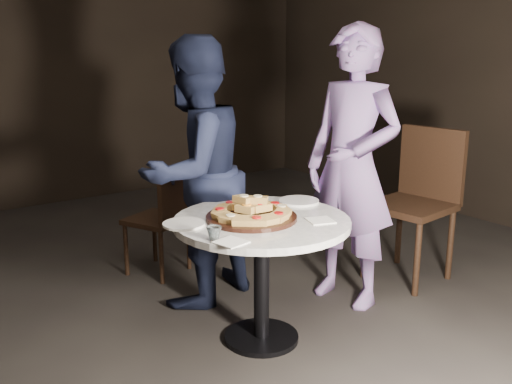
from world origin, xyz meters
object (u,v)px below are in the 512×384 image
(chair_far, at_px, (166,213))
(diner_teal, at_px, (352,168))
(focaccia_pile, at_px, (251,210))
(serving_board, at_px, (251,217))
(chair_right, at_px, (419,193))
(diner_navy, at_px, (194,173))
(table, at_px, (262,242))
(water_glass, at_px, (214,233))

(chair_far, height_order, diner_teal, diner_teal)
(focaccia_pile, height_order, diner_teal, diner_teal)
(serving_board, xyz_separation_m, chair_right, (1.46, 0.10, -0.11))
(serving_board, relative_size, diner_navy, 0.29)
(chair_right, xyz_separation_m, diner_teal, (-0.66, -0.01, 0.25))
(table, xyz_separation_m, chair_right, (1.41, 0.12, 0.03))
(chair_right, bearing_deg, serving_board, -92.70)
(water_glass, bearing_deg, chair_right, 8.38)
(serving_board, bearing_deg, diner_navy, 86.86)
(focaccia_pile, distance_m, chair_right, 1.47)
(focaccia_pile, height_order, diner_navy, diner_navy)
(focaccia_pile, height_order, water_glass, focaccia_pile)
(focaccia_pile, distance_m, diner_teal, 0.81)
(focaccia_pile, distance_m, chair_far, 1.14)
(serving_board, relative_size, chair_far, 0.61)
(table, distance_m, diner_teal, 0.80)
(diner_navy, xyz_separation_m, diner_teal, (0.76, -0.55, 0.04))
(chair_right, bearing_deg, diner_teal, -95.59)
(table, height_order, diner_navy, diner_navy)
(chair_right, bearing_deg, chair_far, -132.48)
(table, distance_m, chair_right, 1.41)
(serving_board, distance_m, diner_teal, 0.81)
(table, relative_size, water_glass, 15.44)
(table, xyz_separation_m, focaccia_pile, (-0.05, 0.02, 0.18))
(chair_right, bearing_deg, water_glass, -88.25)
(chair_right, xyz_separation_m, diner_navy, (-1.42, 0.54, 0.22))
(table, height_order, focaccia_pile, focaccia_pile)
(focaccia_pile, bearing_deg, chair_far, 86.44)
(diner_navy, relative_size, diner_teal, 0.96)
(serving_board, bearing_deg, table, -22.08)
(focaccia_pile, bearing_deg, chair_right, 3.94)
(chair_far, height_order, chair_right, chair_right)
(focaccia_pile, xyz_separation_m, chair_right, (1.46, 0.10, -0.15))
(table, relative_size, chair_right, 1.06)
(chair_right, height_order, diner_navy, diner_navy)
(diner_teal, bearing_deg, focaccia_pile, -95.63)
(table, relative_size, diner_navy, 0.67)
(serving_board, xyz_separation_m, water_glass, (-0.32, -0.16, 0.02))
(serving_board, height_order, diner_navy, diner_navy)
(serving_board, distance_m, chair_far, 1.13)
(serving_board, distance_m, focaccia_pile, 0.04)
(table, distance_m, serving_board, 0.15)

